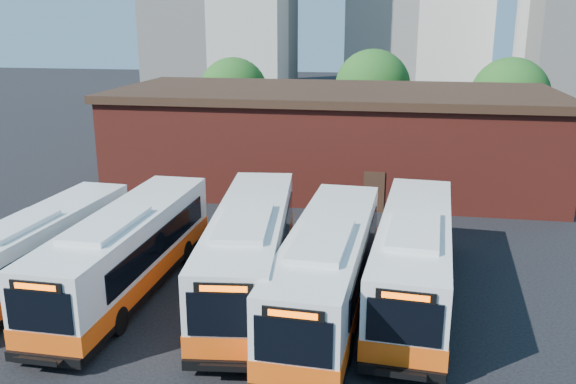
% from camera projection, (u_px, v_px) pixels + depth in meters
% --- Properties ---
extents(ground, '(220.00, 220.00, 0.00)m').
position_uv_depth(ground, '(277.00, 321.00, 22.63)').
color(ground, black).
extents(bus_farwest, '(3.05, 11.68, 3.15)m').
position_uv_depth(bus_farwest, '(40.00, 252.00, 25.42)').
color(bus_farwest, silver).
rests_on(bus_farwest, ground).
extents(bus_west, '(2.91, 12.91, 3.50)m').
position_uv_depth(bus_west, '(127.00, 254.00, 24.73)').
color(bus_west, silver).
rests_on(bus_west, ground).
extents(bus_midwest, '(4.18, 13.53, 3.64)m').
position_uv_depth(bus_midwest, '(250.00, 253.00, 24.67)').
color(bus_midwest, silver).
rests_on(bus_midwest, ground).
extents(bus_mideast, '(3.31, 13.12, 3.54)m').
position_uv_depth(bus_mideast, '(328.00, 272.00, 22.96)').
color(bus_mideast, silver).
rests_on(bus_mideast, ground).
extents(bus_east, '(3.61, 13.15, 3.54)m').
position_uv_depth(bus_east, '(414.00, 261.00, 24.00)').
color(bus_east, silver).
rests_on(bus_east, ground).
extents(transit_worker, '(0.58, 0.71, 1.67)m').
position_uv_depth(transit_worker, '(313.00, 316.00, 21.20)').
color(transit_worker, '#121333').
rests_on(transit_worker, ground).
extents(depot_building, '(28.60, 12.60, 6.40)m').
position_uv_depth(depot_building, '(333.00, 136.00, 40.70)').
color(depot_building, maroon).
rests_on(depot_building, ground).
extents(tree_west, '(6.00, 6.00, 7.65)m').
position_uv_depth(tree_west, '(233.00, 92.00, 53.33)').
color(tree_west, '#382314').
rests_on(tree_west, ground).
extents(tree_mid, '(6.56, 6.56, 8.36)m').
position_uv_depth(tree_mid, '(372.00, 87.00, 53.14)').
color(tree_mid, '#382314').
rests_on(tree_mid, ground).
extents(tree_east, '(6.24, 6.24, 7.96)m').
position_uv_depth(tree_east, '(510.00, 97.00, 48.56)').
color(tree_east, '#382314').
rests_on(tree_east, ground).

